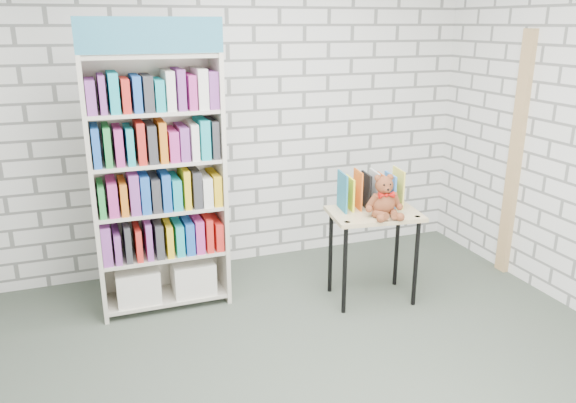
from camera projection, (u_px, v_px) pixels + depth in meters
name	position (u px, v px, depth m)	size (l,w,h in m)	color
ground	(316.00, 380.00, 3.53)	(4.50, 4.50, 0.00)	#3F493D
room_shell	(321.00, 94.00, 2.98)	(4.52, 4.02, 2.81)	silver
bookshelf	(158.00, 183.00, 4.20)	(0.97, 0.38, 2.18)	beige
display_table	(374.00, 224.00, 4.39)	(0.74, 0.56, 0.74)	tan
table_books	(370.00, 190.00, 4.42)	(0.50, 0.27, 0.29)	teal
teddy_bear	(384.00, 200.00, 4.23)	(0.30, 0.28, 0.32)	brown
door_trim	(515.00, 157.00, 4.78)	(0.05, 0.12, 2.10)	tan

